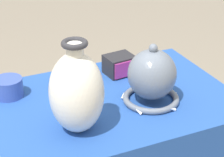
% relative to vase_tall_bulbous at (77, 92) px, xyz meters
% --- Properties ---
extents(display_table, '(0.94, 0.61, 0.78)m').
position_rel_vase_tall_bulbous_xyz_m(display_table, '(0.15, 0.12, -0.25)').
color(display_table, brown).
rests_on(display_table, ground_plane).
extents(vase_tall_bulbous, '(0.17, 0.17, 0.31)m').
position_rel_vase_tall_bulbous_xyz_m(vase_tall_bulbous, '(0.00, 0.00, 0.00)').
color(vase_tall_bulbous, white).
rests_on(vase_tall_bulbous, display_table).
extents(vase_dome_bell, '(0.21, 0.21, 0.22)m').
position_rel_vase_tall_bulbous_xyz_m(vase_dome_bell, '(0.30, 0.06, -0.04)').
color(vase_dome_bell, slate).
rests_on(vase_dome_bell, display_table).
extents(mosaic_tile_box, '(0.12, 0.11, 0.08)m').
position_rel_vase_tall_bulbous_xyz_m(mosaic_tile_box, '(0.29, 0.31, -0.10)').
color(mosaic_tile_box, '#232328').
rests_on(mosaic_tile_box, display_table).
extents(bowl_shallow_ochre, '(0.16, 0.16, 0.04)m').
position_rel_vase_tall_bulbous_xyz_m(bowl_shallow_ochre, '(0.09, 0.30, -0.12)').
color(bowl_shallow_ochre, gold).
rests_on(bowl_shallow_ochre, display_table).
extents(pot_squat_cobalt, '(0.11, 0.11, 0.07)m').
position_rel_vase_tall_bulbous_xyz_m(pot_squat_cobalt, '(-0.15, 0.31, -0.10)').
color(pot_squat_cobalt, '#3851A8').
rests_on(pot_squat_cobalt, display_table).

